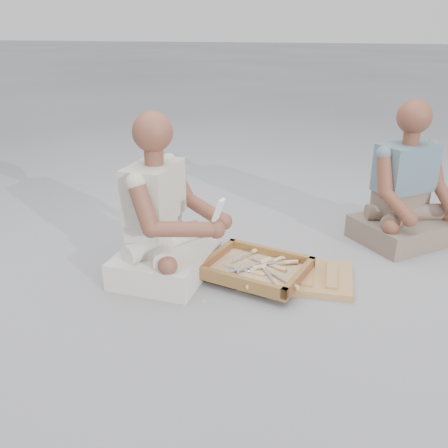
% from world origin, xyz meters
% --- Properties ---
extents(ground, '(60.00, 60.00, 0.00)m').
position_xyz_m(ground, '(0.00, 0.00, 0.00)').
color(ground, gray).
rests_on(ground, ground).
extents(carved_panel, '(0.54, 0.36, 0.04)m').
position_xyz_m(carved_panel, '(0.28, 0.17, 0.02)').
color(carved_panel, brown).
rests_on(carved_panel, ground).
extents(tool_tray, '(0.57, 0.50, 0.06)m').
position_xyz_m(tool_tray, '(0.08, 0.12, 0.06)').
color(tool_tray, brown).
rests_on(tool_tray, carved_panel).
extents(chisel_0, '(0.20, 0.12, 0.02)m').
position_xyz_m(chisel_0, '(0.18, 0.14, 0.07)').
color(chisel_0, white).
rests_on(chisel_0, tool_tray).
extents(chisel_1, '(0.12, 0.20, 0.02)m').
position_xyz_m(chisel_1, '(0.05, -0.03, 0.07)').
color(chisel_1, white).
rests_on(chisel_1, tool_tray).
extents(chisel_2, '(0.18, 0.16, 0.02)m').
position_xyz_m(chisel_2, '(0.26, -0.01, 0.07)').
color(chisel_2, white).
rests_on(chisel_2, tool_tray).
extents(chisel_3, '(0.16, 0.18, 0.02)m').
position_xyz_m(chisel_3, '(0.10, 0.17, 0.08)').
color(chisel_3, white).
rests_on(chisel_3, tool_tray).
extents(chisel_4, '(0.18, 0.16, 0.02)m').
position_xyz_m(chisel_4, '(0.21, 0.26, 0.07)').
color(chisel_4, white).
rests_on(chisel_4, tool_tray).
extents(chisel_5, '(0.13, 0.20, 0.02)m').
position_xyz_m(chisel_5, '(0.19, -0.01, 0.07)').
color(chisel_5, white).
rests_on(chisel_5, tool_tray).
extents(chisel_6, '(0.21, 0.09, 0.02)m').
position_xyz_m(chisel_6, '(0.22, 0.20, 0.07)').
color(chisel_6, white).
rests_on(chisel_6, tool_tray).
extents(chisel_7, '(0.14, 0.19, 0.02)m').
position_xyz_m(chisel_7, '(0.04, 0.29, 0.07)').
color(chisel_7, white).
rests_on(chisel_7, tool_tray).
extents(chisel_8, '(0.15, 0.19, 0.02)m').
position_xyz_m(chisel_8, '(0.16, 0.22, 0.06)').
color(chisel_8, white).
rests_on(chisel_8, tool_tray).
extents(chisel_9, '(0.20, 0.12, 0.02)m').
position_xyz_m(chisel_9, '(0.07, 0.11, 0.07)').
color(chisel_9, white).
rests_on(chisel_9, tool_tray).
extents(chisel_10, '(0.22, 0.08, 0.02)m').
position_xyz_m(chisel_10, '(0.08, 0.07, 0.06)').
color(chisel_10, white).
rests_on(chisel_10, tool_tray).
extents(wood_chip_0, '(0.02, 0.02, 0.00)m').
position_xyz_m(wood_chip_0, '(-0.22, 0.42, 0.00)').
color(wood_chip_0, tan).
rests_on(wood_chip_0, ground).
extents(wood_chip_1, '(0.02, 0.02, 0.00)m').
position_xyz_m(wood_chip_1, '(-0.06, 0.17, 0.00)').
color(wood_chip_1, tan).
rests_on(wood_chip_1, ground).
extents(wood_chip_2, '(0.02, 0.02, 0.00)m').
position_xyz_m(wood_chip_2, '(0.31, 0.43, 0.00)').
color(wood_chip_2, tan).
rests_on(wood_chip_2, ground).
extents(wood_chip_3, '(0.02, 0.02, 0.00)m').
position_xyz_m(wood_chip_3, '(0.31, 0.47, 0.00)').
color(wood_chip_3, tan).
rests_on(wood_chip_3, ground).
extents(wood_chip_4, '(0.02, 0.02, 0.00)m').
position_xyz_m(wood_chip_4, '(-0.19, 0.35, 0.00)').
color(wood_chip_4, tan).
rests_on(wood_chip_4, ground).
extents(wood_chip_5, '(0.02, 0.02, 0.00)m').
position_xyz_m(wood_chip_5, '(-0.02, 0.45, 0.00)').
color(wood_chip_5, tan).
rests_on(wood_chip_5, ground).
extents(wood_chip_6, '(0.02, 0.02, 0.00)m').
position_xyz_m(wood_chip_6, '(0.23, -0.01, 0.00)').
color(wood_chip_6, tan).
rests_on(wood_chip_6, ground).
extents(wood_chip_7, '(0.02, 0.02, 0.00)m').
position_xyz_m(wood_chip_7, '(-0.26, 0.06, 0.00)').
color(wood_chip_7, tan).
rests_on(wood_chip_7, ground).
extents(wood_chip_8, '(0.02, 0.02, 0.00)m').
position_xyz_m(wood_chip_8, '(-0.12, -0.15, 0.00)').
color(wood_chip_8, tan).
rests_on(wood_chip_8, ground).
extents(wood_chip_9, '(0.02, 0.02, 0.00)m').
position_xyz_m(wood_chip_9, '(0.33, 0.42, 0.00)').
color(wood_chip_9, tan).
rests_on(wood_chip_9, ground).
extents(craftsman, '(0.57, 0.56, 0.82)m').
position_xyz_m(craftsman, '(-0.38, 0.09, 0.28)').
color(craftsman, silver).
rests_on(craftsman, ground).
extents(companion, '(0.66, 0.65, 0.81)m').
position_xyz_m(companion, '(0.83, 0.79, 0.27)').
color(companion, '#716151').
rests_on(companion, ground).
extents(mobile_phone, '(0.06, 0.06, 0.11)m').
position_xyz_m(mobile_phone, '(-0.08, 0.01, 0.40)').
color(mobile_phone, white).
rests_on(mobile_phone, craftsman).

